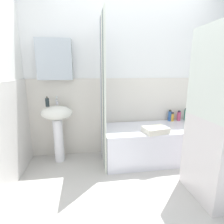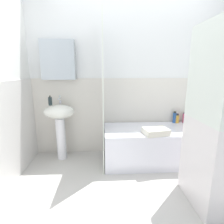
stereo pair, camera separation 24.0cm
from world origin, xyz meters
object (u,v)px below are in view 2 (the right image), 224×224
bathtub (156,145)px  towel_folded (156,131)px  soap_dispenser (50,101)px  sink (60,120)px  body_wash_bottle (177,119)px  shampoo_bottle (175,117)px  lotion_bottle (185,118)px  conditioner_bottle (192,117)px

bathtub → towel_folded: (-0.08, -0.23, 0.29)m
soap_dispenser → bathtub: (1.51, -0.12, -0.64)m
sink → bathtub: 1.45m
body_wash_bottle → shampoo_bottle: shampoo_bottle is taller
towel_folded → sink: bearing=164.1°
sink → shampoo_bottle: 1.78m
lotion_bottle → towel_folded: 0.80m
soap_dispenser → lotion_bottle: bearing=4.4°
soap_dispenser → lotion_bottle: soap_dispenser is taller
sink → bathtub: sink is taller
body_wash_bottle → soap_dispenser: bearing=-175.6°
soap_dispenser → towel_folded: bearing=-13.8°
towel_folded → shampoo_bottle: bearing=48.3°
sink → body_wash_bottle: sink is taller
conditioner_bottle → soap_dispenser: bearing=-175.9°
soap_dispenser → lotion_bottle: 2.08m
sink → lotion_bottle: (1.94, 0.13, -0.03)m
lotion_bottle → towel_folded: size_ratio=0.54×
sink → towel_folded: bearing=-15.9°
soap_dispenser → bathtub: 1.65m
bathtub → towel_folded: size_ratio=4.79×
conditioner_bottle → body_wash_bottle: conditioner_bottle is taller
soap_dispenser → towel_folded: (1.43, -0.35, -0.36)m
sink → conditioner_bottle: bearing=3.6°
sink → conditioner_bottle: sink is taller
conditioner_bottle → shampoo_bottle: conditioner_bottle is taller
conditioner_bottle → towel_folded: conditioner_bottle is taller
soap_dispenser → towel_folded: 1.51m
lotion_bottle → towel_folded: bearing=-140.4°
sink → lotion_bottle: bearing=3.9°
towel_folded → bathtub: bearing=70.5°
conditioner_bottle → sink: bearing=-176.4°
towel_folded → conditioner_bottle: bearing=34.8°
soap_dispenser → bathtub: bearing=-4.6°
body_wash_bottle → shampoo_bottle: 0.05m
shampoo_bottle → soap_dispenser: bearing=-175.3°
sink → bathtub: size_ratio=0.56×
bathtub → conditioner_bottle: size_ratio=7.29×
sink → lotion_bottle: sink is taller
bathtub → towel_folded: towel_folded is taller
sink → bathtub: (1.40, -0.15, -0.36)m
body_wash_bottle → lotion_bottle: bearing=5.6°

